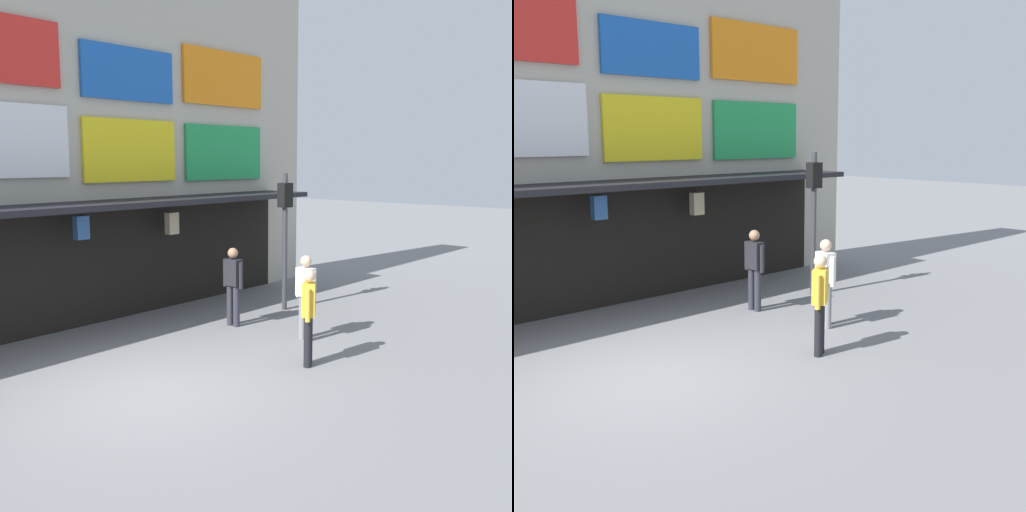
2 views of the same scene
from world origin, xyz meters
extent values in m
plane|color=slate|center=(0.00, 0.00, 0.00)|extent=(80.00, 80.00, 0.00)
cube|color=black|center=(0.00, 3.30, 2.60)|extent=(15.30, 1.40, 0.12)
cube|color=blue|center=(2.95, 3.95, 5.34)|extent=(2.41, 0.08, 1.13)
cube|color=orange|center=(5.90, 3.95, 5.52)|extent=(2.75, 0.08, 1.34)
cube|color=white|center=(0.00, 3.95, 3.86)|extent=(2.75, 0.08, 1.40)
cube|color=yellow|center=(2.95, 3.95, 3.70)|extent=(2.46, 0.08, 1.36)
cube|color=green|center=(5.90, 3.95, 3.68)|extent=(2.68, 0.08, 1.36)
cylinder|color=black|center=(1.26, 3.41, 2.47)|extent=(0.02, 0.02, 0.13)
cube|color=#2D5693|center=(1.26, 3.41, 2.17)|extent=(0.28, 0.17, 0.47)
cylinder|color=black|center=(3.71, 3.51, 2.43)|extent=(0.02, 0.02, 0.23)
cube|color=tan|center=(3.71, 3.51, 2.07)|extent=(0.29, 0.17, 0.50)
cube|color=black|center=(0.00, 3.98, 1.25)|extent=(15.30, 0.04, 2.50)
cylinder|color=#38383D|center=(5.56, 1.68, 1.60)|extent=(0.12, 0.12, 3.20)
cube|color=black|center=(5.56, 1.68, 2.70)|extent=(0.30, 0.27, 0.56)
sphere|color=black|center=(5.57, 1.81, 2.83)|extent=(0.15, 0.15, 0.15)
sphere|color=#19DB3D|center=(5.57, 1.81, 2.57)|extent=(0.15, 0.15, 0.15)
cylinder|color=black|center=(2.76, -1.09, 0.44)|extent=(0.14, 0.14, 0.88)
cylinder|color=black|center=(2.61, -1.19, 0.44)|extent=(0.14, 0.14, 0.88)
cube|color=gold|center=(2.68, -1.14, 1.16)|extent=(0.42, 0.38, 0.56)
sphere|color=beige|center=(2.68, -1.14, 1.57)|extent=(0.22, 0.22, 0.22)
cylinder|color=gold|center=(2.87, -1.02, 1.11)|extent=(0.09, 0.09, 0.56)
cylinder|color=gold|center=(2.50, -1.26, 1.11)|extent=(0.09, 0.09, 0.56)
cylinder|color=gray|center=(3.90, -0.10, 0.44)|extent=(0.14, 0.14, 0.88)
cylinder|color=gray|center=(3.86, -0.27, 0.44)|extent=(0.14, 0.14, 0.88)
cube|color=white|center=(3.88, -0.19, 1.16)|extent=(0.28, 0.40, 0.56)
sphere|color=beige|center=(3.88, -0.19, 1.57)|extent=(0.22, 0.22, 0.22)
cylinder|color=white|center=(3.92, 0.03, 1.11)|extent=(0.09, 0.09, 0.56)
cylinder|color=white|center=(3.84, -0.40, 1.11)|extent=(0.09, 0.09, 0.56)
cylinder|color=#2D2D38|center=(3.71, 1.50, 0.44)|extent=(0.14, 0.14, 0.88)
cylinder|color=#2D2D38|center=(3.70, 1.68, 0.44)|extent=(0.14, 0.14, 0.88)
cube|color=#232328|center=(3.71, 1.59, 1.16)|extent=(0.23, 0.37, 0.56)
sphere|color=#A87A5B|center=(3.71, 1.59, 1.57)|extent=(0.22, 0.22, 0.22)
cylinder|color=#232328|center=(3.71, 1.37, 1.11)|extent=(0.09, 0.09, 0.56)
cylinder|color=#232328|center=(3.70, 1.81, 1.11)|extent=(0.09, 0.09, 0.56)
camera|label=1|loc=(-5.60, -7.23, 3.51)|focal=43.42mm
camera|label=2|loc=(-4.72, -7.84, 3.54)|focal=44.40mm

